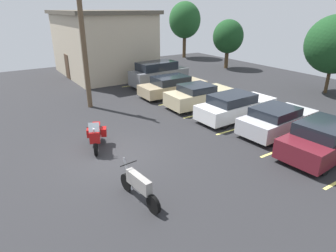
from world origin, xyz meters
The scene contains 15 objects.
ground centered at (0.00, 0.00, -0.05)m, with size 44.00×44.00×0.10m, color #262628.
motorcycle_touring centered at (-0.97, -0.41, 0.67)m, with size 1.98×1.16×1.46m.
motorcycle_second centered at (3.45, -0.61, 0.56)m, with size 2.18×0.62×1.26m.
parking_stripes centered at (-1.96, 7.50, 0.00)m, with size 16.86×4.83×0.01m.
car_grey centered at (-9.04, 7.71, 0.97)m, with size 2.08×4.75×1.94m.
car_tan centered at (-6.14, 7.12, 0.69)m, with size 1.88×4.85×1.41m.
car_champagne centered at (-3.13, 7.13, 0.71)m, with size 1.96×4.35×1.45m.
car_white centered at (-0.36, 7.50, 0.72)m, with size 1.93×4.92×1.47m.
car_silver centered at (2.26, 7.77, 0.69)m, with size 2.10×4.41×1.40m.
car_maroon centered at (4.89, 7.42, 0.74)m, with size 2.22×4.57×1.52m.
building_side centered at (-15.67, 5.75, 2.84)m, with size 9.72×7.27×5.65m.
utility_pole centered at (-6.89, 1.31, 3.98)m, with size 1.78×0.52×7.72m.
tree_rear centered at (-0.57, 17.01, 3.47)m, with size 4.05×4.05×5.49m.
tree_center_right centered at (-19.63, 17.90, 4.43)m, with size 3.80×3.80×6.58m.
tree_far_right centered at (-11.58, 17.45, 3.15)m, with size 3.04×3.04×4.81m.
Camera 1 is at (10.61, -4.12, 5.88)m, focal length 31.09 mm.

